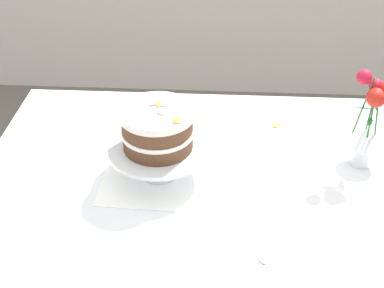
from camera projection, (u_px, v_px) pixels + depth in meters
name	position (u px, v px, depth m)	size (l,w,h in m)	color
dining_table	(214.00, 211.00, 1.56)	(1.40, 1.00, 0.74)	white
linen_napkin	(158.00, 174.00, 1.55)	(0.32, 0.32, 0.00)	white
cake_stand	(157.00, 151.00, 1.50)	(0.29, 0.29, 0.10)	silver
layer_cake	(156.00, 128.00, 1.46)	(0.21, 0.21, 0.13)	brown
flower_vase	(366.00, 128.00, 1.52)	(0.11, 0.11, 0.31)	silver
loose_petal_0	(276.00, 125.00, 1.76)	(0.04, 0.02, 0.00)	orange
loose_petal_1	(262.00, 260.00, 1.27)	(0.03, 0.02, 0.01)	pink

